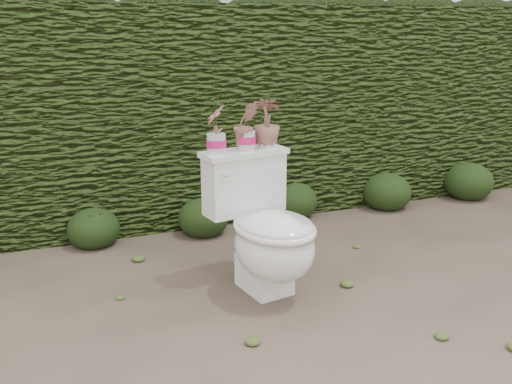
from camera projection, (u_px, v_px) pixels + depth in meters
name	position (u px, v px, depth m)	size (l,w,h in m)	color
ground	(247.00, 291.00, 3.25)	(60.00, 60.00, 0.00)	#705D4D
hedge	(175.00, 112.00, 4.45)	(8.00, 1.00, 1.60)	#3B511B
toilet	(266.00, 232.00, 3.16)	(0.57, 0.75, 0.78)	white
potted_plant_left	(216.00, 131.00, 3.11)	(0.13, 0.09, 0.25)	#356E22
potted_plant_center	(246.00, 127.00, 3.20)	(0.14, 0.11, 0.26)	#356E22
potted_plant_right	(267.00, 124.00, 3.27)	(0.15, 0.15, 0.27)	#356E22
liriope_clump_2	(93.00, 225.00, 3.90)	(0.36, 0.36, 0.29)	#223612
liriope_clump_3	(203.00, 214.00, 4.11)	(0.36, 0.36, 0.29)	#223612
liriope_clump_4	(293.00, 197.00, 4.49)	(0.38, 0.38, 0.31)	#223612
liriope_clump_5	(387.00, 189.00, 4.69)	(0.40, 0.40, 0.32)	#223612
liriope_clump_6	(469.00, 179.00, 4.96)	(0.42, 0.42, 0.34)	#223612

